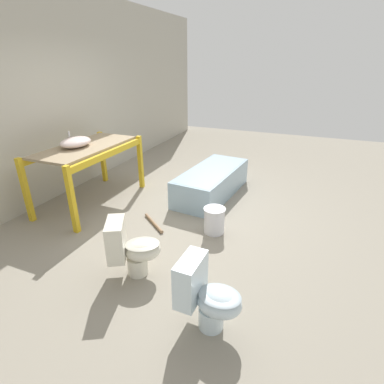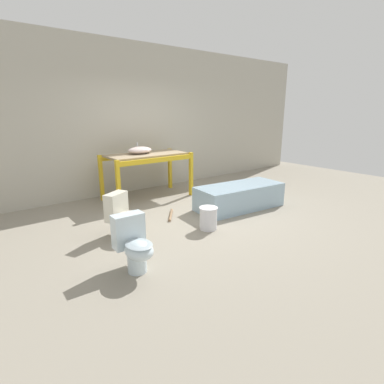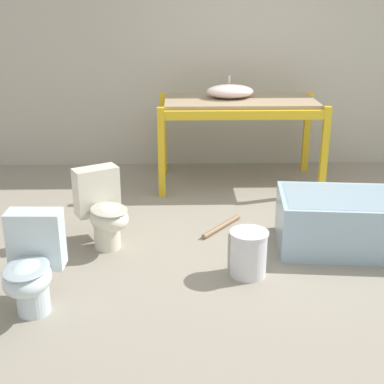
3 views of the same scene
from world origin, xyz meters
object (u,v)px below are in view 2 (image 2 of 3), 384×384
(bathtub_main, at_px, (240,195))
(toilet_near, at_px, (134,244))
(toilet_far, at_px, (125,215))
(sink_basin, at_px, (140,150))
(bucket_white, at_px, (208,218))

(bathtub_main, bearing_deg, toilet_near, -156.46)
(toilet_near, distance_m, toilet_far, 1.02)
(bathtub_main, bearing_deg, toilet_far, -176.95)
(sink_basin, bearing_deg, bathtub_main, -57.84)
(bathtub_main, xyz_separation_m, toilet_near, (-2.64, -0.85, 0.07))
(sink_basin, bearing_deg, bucket_white, -91.13)
(sink_basin, height_order, bucket_white, sink_basin)
(toilet_far, distance_m, bucket_white, 1.26)
(bucket_white, bearing_deg, bathtub_main, 20.48)
(sink_basin, distance_m, bucket_white, 2.34)
(sink_basin, relative_size, toilet_near, 0.78)
(sink_basin, height_order, toilet_near, sink_basin)
(toilet_near, bearing_deg, sink_basin, 61.48)
(bathtub_main, xyz_separation_m, toilet_far, (-2.29, 0.10, 0.07))
(sink_basin, distance_m, toilet_far, 2.15)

